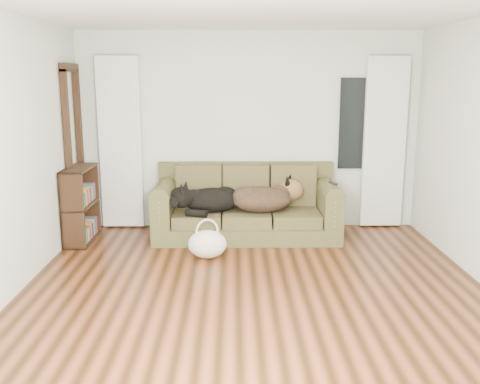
{
  "coord_description": "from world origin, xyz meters",
  "views": [
    {
      "loc": [
        -0.2,
        -4.63,
        2.01
      ],
      "look_at": [
        -0.13,
        1.6,
        0.66
      ],
      "focal_mm": 40.0,
      "sensor_mm": 36.0,
      "label": 1
    }
  ],
  "objects_px": {
    "sofa": "(246,202)",
    "tote_bag": "(207,244)",
    "bookshelf": "(81,202)",
    "dog_shepherd": "(265,200)",
    "dog_black_lab": "(208,202)"
  },
  "relations": [
    {
      "from": "dog_shepherd",
      "to": "tote_bag",
      "type": "xyz_separation_m",
      "value": [
        -0.69,
        -0.79,
        -0.33
      ]
    },
    {
      "from": "sofa",
      "to": "tote_bag",
      "type": "bearing_deg",
      "value": -119.03
    },
    {
      "from": "dog_black_lab",
      "to": "tote_bag",
      "type": "distance_m",
      "value": 0.81
    },
    {
      "from": "bookshelf",
      "to": "dog_black_lab",
      "type": "bearing_deg",
      "value": 8.63
    },
    {
      "from": "sofa",
      "to": "tote_bag",
      "type": "relative_size",
      "value": 5.26
    },
    {
      "from": "sofa",
      "to": "dog_shepherd",
      "type": "relative_size",
      "value": 2.91
    },
    {
      "from": "sofa",
      "to": "dog_shepherd",
      "type": "bearing_deg",
      "value": -10.76
    },
    {
      "from": "tote_bag",
      "to": "dog_black_lab",
      "type": "bearing_deg",
      "value": 91.94
    },
    {
      "from": "sofa",
      "to": "dog_shepherd",
      "type": "height_order",
      "value": "sofa"
    },
    {
      "from": "tote_bag",
      "to": "sofa",
      "type": "bearing_deg",
      "value": 60.97
    },
    {
      "from": "sofa",
      "to": "dog_black_lab",
      "type": "xyz_separation_m",
      "value": [
        -0.49,
        -0.08,
        0.03
      ]
    },
    {
      "from": "sofa",
      "to": "bookshelf",
      "type": "bearing_deg",
      "value": -175.02
    },
    {
      "from": "bookshelf",
      "to": "tote_bag",
      "type": "bearing_deg",
      "value": -17.12
    },
    {
      "from": "dog_shepherd",
      "to": "tote_bag",
      "type": "distance_m",
      "value": 1.1
    },
    {
      "from": "dog_shepherd",
      "to": "bookshelf",
      "type": "xyz_separation_m",
      "value": [
        -2.28,
        -0.14,
        0.01
      ]
    }
  ]
}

